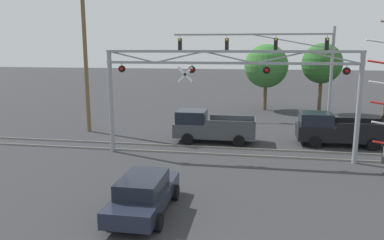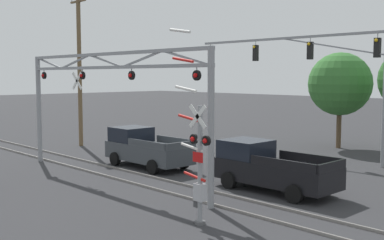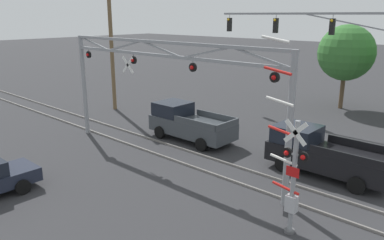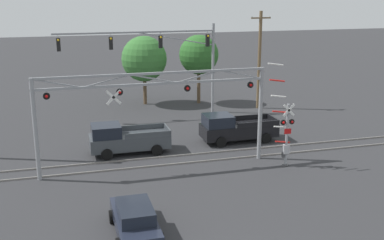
{
  "view_description": "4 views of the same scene",
  "coord_description": "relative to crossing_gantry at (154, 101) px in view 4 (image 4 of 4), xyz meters",
  "views": [
    {
      "loc": [
        1.48,
        -7.2,
        5.94
      ],
      "look_at": [
        -2.35,
        14.96,
        1.59
      ],
      "focal_mm": 35.0,
      "sensor_mm": 36.0,
      "label": 1
    },
    {
      "loc": [
        18.5,
        0.53,
        4.77
      ],
      "look_at": [
        2.08,
        16.21,
        2.68
      ],
      "focal_mm": 45.0,
      "sensor_mm": 36.0,
      "label": 2
    },
    {
      "loc": [
        12.66,
        0.9,
        6.95
      ],
      "look_at": [
        1.7,
        13.02,
        2.35
      ],
      "focal_mm": 35.0,
      "sensor_mm": 36.0,
      "label": 3
    },
    {
      "loc": [
        -5.11,
        -13.86,
        10.42
      ],
      "look_at": [
        2.27,
        12.82,
        2.83
      ],
      "focal_mm": 45.0,
      "sensor_mm": 36.0,
      "label": 4
    }
  ],
  "objects": [
    {
      "name": "crossing_gantry",
      "position": [
        0.0,
        0.0,
        0.0
      ],
      "size": [
        13.56,
        0.28,
        5.82
      ],
      "color": "gray",
      "rests_on": "ground_plane"
    },
    {
      "name": "traffic_signal_span",
      "position": [
        3.73,
        12.08,
        1.33
      ],
      "size": [
        13.18,
        0.39,
        7.63
      ],
      "color": "gray",
      "rests_on": "ground_plane"
    },
    {
      "name": "sedan_waiting",
      "position": [
        -2.41,
        -7.64,
        -3.39
      ],
      "size": [
        1.97,
        4.39,
        1.43
      ],
      "color": "#1E2333",
      "rests_on": "ground_plane"
    },
    {
      "name": "rail_track_near",
      "position": [
        0.02,
        0.28,
        -4.07
      ],
      "size": [
        80.0,
        0.08,
        0.1
      ],
      "primitive_type": "cube",
      "color": "gray",
      "rests_on": "ground_plane"
    },
    {
      "name": "utility_pole_right",
      "position": [
        11.86,
        12.4,
        0.31
      ],
      "size": [
        1.8,
        0.28,
        8.57
      ],
      "color": "brown",
      "rests_on": "ground_plane"
    },
    {
      "name": "pickup_truck_following",
      "position": [
        6.43,
        3.74,
        -3.16
      ],
      "size": [
        5.31,
        2.25,
        2.0
      ],
      "color": "black",
      "rests_on": "ground_plane"
    },
    {
      "name": "rail_track_far",
      "position": [
        0.02,
        1.72,
        -4.07
      ],
      "size": [
        80.0,
        0.08,
        0.1
      ],
      "primitive_type": "cube",
      "color": "gray",
      "rests_on": "ground_plane"
    },
    {
      "name": "background_tree_beyond_span",
      "position": [
        2.35,
        16.64,
        0.11
      ],
      "size": [
        4.14,
        4.14,
        6.31
      ],
      "color": "brown",
      "rests_on": "ground_plane"
    },
    {
      "name": "background_tree_far_left_verge",
      "position": [
        7.28,
        15.73,
        0.41
      ],
      "size": [
        3.63,
        3.63,
        6.37
      ],
      "color": "brown",
      "rests_on": "ground_plane"
    },
    {
      "name": "crossing_signal_mast",
      "position": [
        7.63,
        -1.6,
        -2.04
      ],
      "size": [
        1.86,
        0.35,
        6.35
      ],
      "color": "gray",
      "rests_on": "ground_plane"
    },
    {
      "name": "pickup_truck_lead",
      "position": [
        -1.33,
        3.28,
        -3.16
      ],
      "size": [
        5.15,
        2.25,
        2.0
      ],
      "color": "#3D4247",
      "rests_on": "ground_plane"
    }
  ]
}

